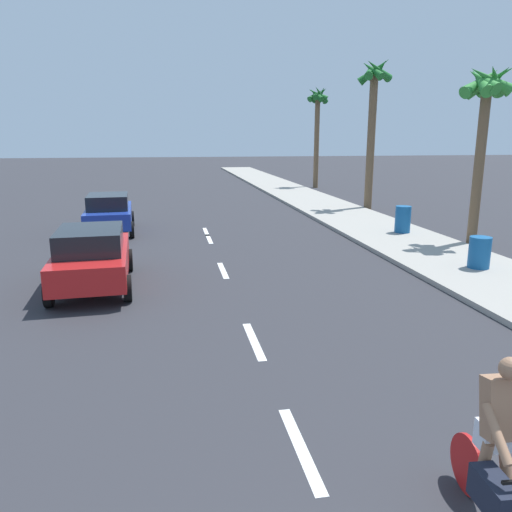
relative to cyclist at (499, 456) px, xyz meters
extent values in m
plane|color=#2D2D33|center=(-1.49, 16.71, -0.83)|extent=(160.00, 160.00, 0.00)
cube|color=#9E998E|center=(5.57, 18.71, -0.76)|extent=(3.60, 80.00, 0.14)
cube|color=white|center=(-1.49, 1.63, -0.83)|extent=(0.16, 1.80, 0.01)
cube|color=white|center=(-1.49, 5.03, -0.83)|extent=(0.16, 1.80, 0.01)
cube|color=white|center=(-1.49, 10.27, -0.83)|extent=(0.16, 1.80, 0.01)
cube|color=white|center=(-1.49, 14.96, -0.83)|extent=(0.16, 1.80, 0.01)
cube|color=white|center=(-1.49, 16.46, -0.83)|extent=(0.16, 1.80, 0.01)
cylinder|color=red|center=(0.09, 0.55, -0.50)|extent=(0.09, 0.66, 0.66)
cube|color=black|center=(0.05, 0.03, -0.32)|extent=(0.10, 0.95, 0.04)
cylinder|color=black|center=(0.06, 0.24, -0.08)|extent=(0.03, 0.03, 0.48)
cube|color=#9E7051|center=(0.06, 0.11, 0.45)|extent=(0.36, 0.34, 0.63)
sphere|color=#9E7051|center=(0.05, 0.05, 0.88)|extent=(0.22, 0.22, 0.22)
cube|color=white|center=(0.06, 0.16, 0.12)|extent=(0.33, 0.24, 0.28)
cube|color=black|center=(-0.19, -0.24, -0.20)|extent=(0.27, 0.53, 0.32)
cylinder|color=#9E7051|center=(0.18, 0.10, -0.20)|extent=(0.13, 0.32, 0.62)
cylinder|color=#9E7051|center=(-0.06, 0.12, -0.20)|extent=(0.12, 0.21, 0.63)
cylinder|color=#9E7051|center=(-0.16, -0.14, 0.35)|extent=(0.12, 0.49, 0.41)
cube|color=red|center=(-4.96, 9.27, -0.14)|extent=(1.97, 4.26, 0.64)
cube|color=black|center=(-4.95, 9.06, 0.46)|extent=(1.66, 2.25, 0.56)
cylinder|color=black|center=(-5.91, 10.64, -0.51)|extent=(0.21, 0.65, 0.64)
cylinder|color=black|center=(-4.16, 10.73, -0.51)|extent=(0.21, 0.65, 0.64)
cylinder|color=black|center=(-5.76, 7.81, -0.51)|extent=(0.21, 0.65, 0.64)
cylinder|color=black|center=(-4.01, 7.90, -0.51)|extent=(0.21, 0.65, 0.64)
cube|color=#1E389E|center=(-5.36, 17.07, -0.14)|extent=(1.99, 4.26, 0.64)
cube|color=black|center=(-5.35, 16.86, 0.46)|extent=(1.66, 2.25, 0.56)
cylinder|color=black|center=(-6.31, 18.44, -0.51)|extent=(0.22, 0.65, 0.64)
cylinder|color=black|center=(-4.57, 18.54, -0.51)|extent=(0.22, 0.65, 0.64)
cylinder|color=black|center=(-6.15, 15.61, -0.51)|extent=(0.22, 0.65, 0.64)
cylinder|color=black|center=(-4.40, 15.71, -0.51)|extent=(0.22, 0.65, 0.64)
cylinder|color=brown|center=(7.71, 12.17, 2.06)|extent=(0.34, 0.34, 5.79)
cone|color=#2D8433|center=(7.96, 12.17, 4.81)|extent=(0.47, 1.59, 1.09)
cone|color=#2D8433|center=(7.89, 12.34, 4.81)|extent=(1.34, 1.60, 1.30)
cone|color=#2D8433|center=(7.64, 12.41, 4.81)|extent=(1.87, 0.99, 1.29)
cone|color=#2D8433|center=(7.48, 12.26, 4.81)|extent=(0.87, 1.68, 1.35)
cone|color=#2D8433|center=(7.47, 12.09, 4.81)|extent=(0.78, 1.43, 1.20)
cone|color=#2D8433|center=(7.65, 11.93, 4.81)|extent=(1.57, 0.81, 1.16)
cone|color=#2D8433|center=(7.85, 11.97, 4.81)|extent=(1.43, 1.26, 1.23)
cylinder|color=brown|center=(7.60, 21.44, 2.79)|extent=(0.41, 0.41, 7.24)
cone|color=#1E6B28|center=(7.85, 21.46, 6.26)|extent=(0.52, 1.59, 1.17)
cone|color=#1E6B28|center=(7.68, 21.68, 6.26)|extent=(1.69, 0.92, 1.50)
cone|color=#1E6B28|center=(7.41, 21.60, 6.26)|extent=(1.23, 1.63, 1.27)
cone|color=#1E6B28|center=(7.41, 21.29, 6.26)|extent=(1.12, 1.32, 1.29)
cone|color=#1E6B28|center=(7.70, 21.21, 6.26)|extent=(1.90, 1.24, 1.19)
cylinder|color=brown|center=(8.28, 33.35, 2.68)|extent=(0.37, 0.37, 7.01)
cone|color=#195B23|center=(8.53, 33.37, 6.03)|extent=(0.55, 1.44, 1.28)
cone|color=#195B23|center=(8.47, 33.52, 6.03)|extent=(1.20, 1.29, 1.33)
cone|color=#195B23|center=(8.20, 33.58, 6.03)|extent=(1.48, 0.88, 1.19)
cone|color=#195B23|center=(8.04, 33.42, 6.03)|extent=(0.75, 1.53, 1.05)
cone|color=#195B23|center=(8.08, 33.21, 6.03)|extent=(1.09, 1.41, 1.32)
cone|color=#195B23|center=(8.20, 33.11, 6.03)|extent=(1.56, 0.93, 1.14)
cone|color=#195B23|center=(8.43, 33.14, 6.03)|extent=(1.59, 1.38, 1.44)
cylinder|color=#14518C|center=(5.71, 8.77, -0.24)|extent=(0.60, 0.60, 0.90)
cylinder|color=#14518C|center=(6.05, 14.24, -0.17)|extent=(0.60, 0.60, 1.04)
camera|label=1|loc=(-3.01, -3.68, 2.96)|focal=34.86mm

